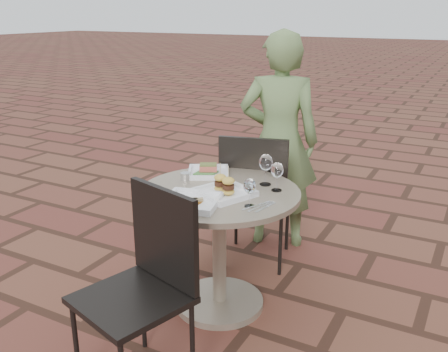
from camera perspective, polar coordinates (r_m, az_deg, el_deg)
The scene contains 13 objects.
ground at distance 2.89m, azimuth 2.72°, elevation -17.10°, with size 60.00×60.00×0.00m, color #573122.
cafe_table at distance 2.86m, azimuth -0.53°, elevation -6.32°, with size 0.90×0.90×0.73m.
chair_far at distance 3.30m, azimuth 3.61°, elevation -1.62°, with size 0.54×0.54×0.93m.
chair_near at distance 2.33m, azimuth -8.78°, elevation -10.87°, with size 0.55×0.55×0.93m.
diner at distance 3.61m, azimuth 6.29°, elevation 3.95°, with size 0.57×0.37×1.56m, color #58723F.
plate_salmon at distance 3.03m, azimuth -1.83°, elevation 0.53°, with size 0.33×0.33×0.07m.
plate_sliders at distance 2.68m, azimuth 0.03°, elevation -1.55°, with size 0.35×0.35×0.17m.
plate_tuna at distance 2.57m, azimuth -3.76°, elevation -2.88°, with size 0.34×0.34×0.03m.
wine_glass_right at distance 2.51m, azimuth 2.96°, elevation -1.23°, with size 0.06×0.06×0.15m.
wine_glass_mid at distance 2.82m, azimuth 4.81°, elevation 1.48°, with size 0.08×0.08×0.18m.
wine_glass_far at distance 2.74m, azimuth 6.10°, elevation 0.60°, with size 0.07×0.07×0.16m.
steel_ramekin at distance 2.93m, azimuth -4.43°, elevation -0.04°, with size 0.06×0.06×0.04m, color silver.
cutlery_set at distance 2.54m, azimuth 4.22°, elevation -3.50°, with size 0.09×0.20×0.00m, color silver, non-canonical shape.
Camera 1 is at (0.99, -2.13, 1.68)m, focal length 40.00 mm.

